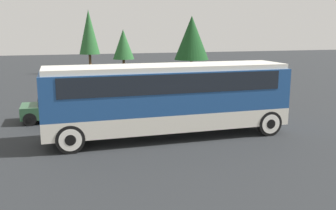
# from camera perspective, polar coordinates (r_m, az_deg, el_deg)

# --- Properties ---
(ground_plane) EXTENTS (120.00, 120.00, 0.00)m
(ground_plane) POSITION_cam_1_polar(r_m,az_deg,el_deg) (16.92, 0.00, -4.84)
(ground_plane) COLOR #26282B
(tour_bus) EXTENTS (10.77, 2.55, 3.24)m
(tour_bus) POSITION_cam_1_polar(r_m,az_deg,el_deg) (16.50, 0.32, 1.72)
(tour_bus) COLOR silver
(tour_bus) RESTS_ON ground_plane
(parked_car_near) EXTENTS (4.22, 1.94, 1.38)m
(parked_car_near) POSITION_cam_1_polar(r_m,az_deg,el_deg) (24.75, -11.43, 1.76)
(parked_car_near) COLOR silver
(parked_car_near) RESTS_ON ground_plane
(parked_car_mid) EXTENTS (4.60, 1.83, 1.45)m
(parked_car_mid) POSITION_cam_1_polar(r_m,az_deg,el_deg) (21.90, 2.33, 0.84)
(parked_car_mid) COLOR navy
(parked_car_mid) RESTS_ON ground_plane
(parked_car_far) EXTENTS (4.46, 1.90, 1.36)m
(parked_car_far) POSITION_cam_1_polar(r_m,az_deg,el_deg) (20.64, -15.48, -0.32)
(parked_car_far) COLOR #2D5638
(parked_car_far) RESTS_ON ground_plane
(tree_left) EXTENTS (3.50, 3.50, 6.12)m
(tree_left) POSITION_cam_1_polar(r_m,az_deg,el_deg) (38.53, 3.62, 10.17)
(tree_left) COLOR brown
(tree_left) RESTS_ON ground_plane
(tree_center) EXTENTS (2.34, 2.34, 4.78)m
(tree_center) POSITION_cam_1_polar(r_m,az_deg,el_deg) (41.89, -6.82, 9.15)
(tree_center) COLOR brown
(tree_center) RESTS_ON ground_plane
(tree_right) EXTENTS (2.21, 2.21, 6.84)m
(tree_right) POSITION_cam_1_polar(r_m,az_deg,el_deg) (41.92, -11.96, 10.79)
(tree_right) COLOR brown
(tree_right) RESTS_ON ground_plane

